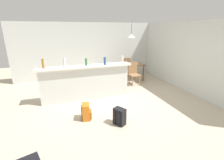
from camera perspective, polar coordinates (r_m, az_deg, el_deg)
ground_plane at (r=5.10m, az=-0.65°, el=-8.46°), size 13.00×13.00×0.05m
wall_back at (r=7.60m, az=-8.02°, el=10.21°), size 6.60×0.10×2.50m
wall_right at (r=6.53m, az=24.97°, el=7.50°), size 0.10×6.00×2.50m
partition_half_wall at (r=5.25m, az=-9.07°, el=-1.24°), size 2.80×0.20×1.08m
bar_countertop at (r=5.10m, az=-9.38°, el=4.75°), size 2.96×0.40×0.05m
bottle_amber at (r=5.09m, az=-23.30°, el=5.37°), size 0.07×0.07×0.28m
bottle_clear at (r=5.02m, az=-16.56°, el=6.03°), size 0.07×0.07×0.29m
bottle_green at (r=5.09m, az=-9.17°, el=6.33°), size 0.07×0.07×0.23m
bottle_blue at (r=5.13m, az=-2.56°, el=6.75°), size 0.08×0.08×0.25m
bottle_white at (r=5.31m, az=3.72°, el=7.18°), size 0.07×0.07×0.26m
dining_table at (r=7.19m, az=6.43°, el=4.96°), size 1.10×0.80×0.74m
dining_chair_near_partition at (r=6.66m, az=7.72°, el=2.70°), size 0.41×0.41×0.93m
dining_chair_far_side at (r=7.74m, az=4.71°, el=4.93°), size 0.44×0.44×0.93m
pendant_lamp at (r=6.94m, az=6.88°, el=15.31°), size 0.34×0.34×0.67m
backpack_black at (r=3.99m, az=2.77°, el=-12.85°), size 0.33×0.33×0.42m
backpack_orange at (r=4.23m, az=-9.09°, el=-11.13°), size 0.28×0.31×0.42m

